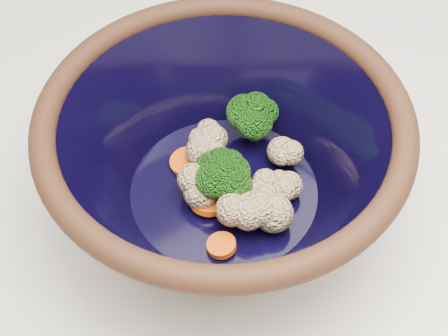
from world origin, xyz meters
TOP-DOWN VIEW (x-y plane):
  - mixing_bowl at (-0.11, 0.12)m, footprint 0.37×0.37m
  - vegetable_pile at (-0.10, 0.12)m, footprint 0.13×0.13m

SIDE VIEW (x-z plane):
  - vegetable_pile at x=-0.10m, z-range 0.93..0.98m
  - mixing_bowl at x=-0.11m, z-range 0.91..1.04m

